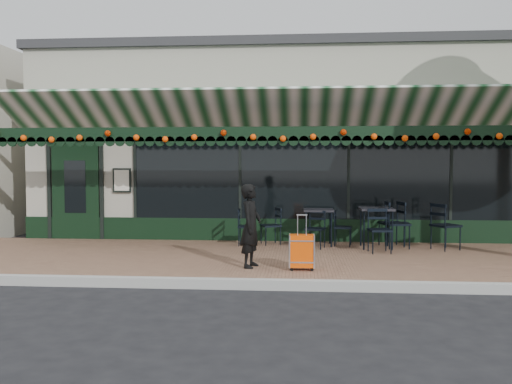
# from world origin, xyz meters

# --- Properties ---
(ground) EXTENTS (80.00, 80.00, 0.00)m
(ground) POSITION_xyz_m (0.00, 0.00, 0.00)
(ground) COLOR black
(ground) RESTS_ON ground
(sidewalk) EXTENTS (18.00, 4.00, 0.15)m
(sidewalk) POSITION_xyz_m (0.00, 2.00, 0.07)
(sidewalk) COLOR brown
(sidewalk) RESTS_ON ground
(curb) EXTENTS (18.00, 0.16, 0.15)m
(curb) POSITION_xyz_m (0.00, -0.08, 0.07)
(curb) COLOR #9E9E99
(curb) RESTS_ON ground
(restaurant_building) EXTENTS (12.00, 9.60, 4.50)m
(restaurant_building) POSITION_xyz_m (0.00, 7.84, 2.27)
(restaurant_building) COLOR #A19F8C
(restaurant_building) RESTS_ON ground
(woman) EXTENTS (0.44, 0.57, 1.39)m
(woman) POSITION_xyz_m (-0.48, 0.87, 0.84)
(woman) COLOR black
(woman) RESTS_ON sidewalk
(suitcase) EXTENTS (0.40, 0.22, 0.90)m
(suitcase) POSITION_xyz_m (0.36, 0.69, 0.45)
(suitcase) COLOR #E54907
(suitcase) RESTS_ON sidewalk
(cafe_table_a) EXTENTS (0.67, 0.67, 0.83)m
(cafe_table_a) POSITION_xyz_m (1.90, 3.13, 0.89)
(cafe_table_a) COLOR black
(cafe_table_a) RESTS_ON sidewalk
(cafe_table_b) EXTENTS (0.62, 0.62, 0.77)m
(cafe_table_b) POSITION_xyz_m (0.73, 3.42, 0.84)
(cafe_table_b) COLOR black
(cafe_table_b) RESTS_ON sidewalk
(chair_a_left) EXTENTS (0.57, 0.57, 0.95)m
(chair_a_left) POSITION_xyz_m (2.25, 3.37, 0.63)
(chair_a_left) COLOR black
(chair_a_left) RESTS_ON sidewalk
(chair_a_right) EXTENTS (0.51, 0.51, 0.97)m
(chair_a_right) POSITION_xyz_m (2.33, 3.16, 0.64)
(chair_a_right) COLOR black
(chair_a_right) RESTS_ON sidewalk
(chair_a_front) EXTENTS (0.48, 0.48, 0.86)m
(chair_a_front) POSITION_xyz_m (1.88, 2.52, 0.58)
(chair_a_front) COLOR black
(chair_a_front) RESTS_ON sidewalk
(chair_a_extra) EXTENTS (0.65, 0.65, 0.95)m
(chair_a_extra) POSITION_xyz_m (3.25, 3.01, 0.63)
(chair_a_extra) COLOR black
(chair_a_extra) RESTS_ON sidewalk
(chair_b_left) EXTENTS (0.52, 0.52, 0.80)m
(chair_b_left) POSITION_xyz_m (-0.29, 3.44, 0.55)
(chair_b_left) COLOR black
(chair_b_left) RESTS_ON sidewalk
(chair_b_right) EXTENTS (0.44, 0.44, 0.76)m
(chair_b_right) POSITION_xyz_m (1.24, 3.37, 0.53)
(chair_b_right) COLOR black
(chair_b_right) RESTS_ON sidewalk
(chair_b_front) EXTENTS (0.49, 0.49, 0.78)m
(chair_b_front) POSITION_xyz_m (0.64, 2.99, 0.54)
(chair_b_front) COLOR black
(chair_b_front) RESTS_ON sidewalk
(chair_solo) EXTENTS (0.40, 0.40, 0.79)m
(chair_solo) POSITION_xyz_m (-0.78, 3.26, 0.54)
(chair_solo) COLOR black
(chair_solo) RESTS_ON sidewalk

